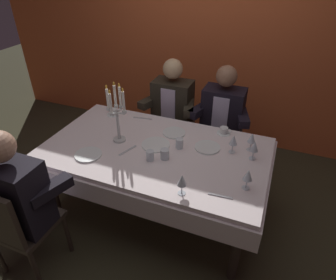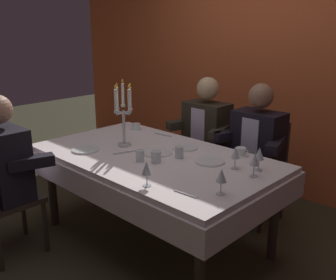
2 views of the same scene
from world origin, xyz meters
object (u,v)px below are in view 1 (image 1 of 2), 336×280
water_tumbler_1 (150,155)px  seated_diner_2 (223,112)px  coffee_cup_0 (113,112)px  seated_diner_0 (15,195)px  wine_glass_3 (248,175)px  coffee_cup_1 (224,131)px  dinner_plate_1 (88,155)px  wine_glass_1 (233,141)px  seated_diner_1 (173,104)px  dinner_plate_2 (156,145)px  candelabra (117,115)px  dinner_plate_0 (174,133)px  wine_glass_2 (254,147)px  dining_table (155,159)px  dinner_plate_3 (207,147)px  water_tumbler_2 (165,154)px  wine_glass_0 (182,181)px  water_tumbler_0 (179,143)px  wine_glass_4 (252,138)px

water_tumbler_1 → seated_diner_2: (0.35, 1.05, -0.05)m
coffee_cup_0 → seated_diner_0: (-0.02, -1.29, -0.03)m
wine_glass_3 → coffee_cup_1: (-0.32, 0.68, -0.09)m
dinner_plate_1 → wine_glass_1: 1.20m
seated_diner_0 → water_tumbler_1: bearing=45.7°
seated_diner_1 → dinner_plate_2: bearing=-78.8°
candelabra → coffee_cup_0: (-0.31, 0.41, -0.23)m
wine_glass_3 → seated_diner_0: seated_diner_0 is taller
wine_glass_3 → seated_diner_2: (-0.42, 1.11, -0.12)m
dinner_plate_1 → seated_diner_1: (0.29, 1.19, -0.01)m
dinner_plate_0 → seated_diner_1: 0.64m
candelabra → dinner_plate_1: candelabra is taller
dinner_plate_1 → wine_glass_2: wine_glass_2 is taller
wine_glass_1 → dining_table: bearing=-163.3°
dinner_plate_1 → wine_glass_2: (1.27, 0.46, 0.11)m
dinner_plate_2 → dinner_plate_3: (0.43, 0.13, 0.00)m
coffee_cup_0 → water_tumbler_2: bearing=-32.8°
dinner_plate_0 → wine_glass_0: size_ratio=1.28×
dinner_plate_2 → coffee_cup_0: coffee_cup_0 is taller
coffee_cup_1 → dinner_plate_1: bearing=-141.5°
wine_glass_2 → seated_diner_0: size_ratio=0.13×
water_tumbler_1 → coffee_cup_0: size_ratio=0.66×
coffee_cup_0 → dinner_plate_3: bearing=-12.2°
dinner_plate_3 → water_tumbler_2: 0.40m
dinner_plate_2 → coffee_cup_1: bearing=39.8°
wine_glass_1 → wine_glass_2: (0.17, -0.03, 0.00)m
coffee_cup_1 → seated_diner_2: seated_diner_2 is taller
dining_table → wine_glass_1: bearing=16.7°
water_tumbler_1 → water_tumbler_2: bearing=31.4°
dinner_plate_1 → water_tumbler_0: bearing=30.3°
seated_diner_1 → coffee_cup_1: bearing=-32.4°
wine_glass_2 → water_tumbler_0: 0.61m
water_tumbler_1 → water_tumbler_0: bearing=57.6°
wine_glass_3 → wine_glass_0: bearing=-151.3°
dinner_plate_0 → wine_glass_4: 0.70m
wine_glass_3 → water_tumbler_0: bearing=153.5°
coffee_cup_0 → wine_glass_3: bearing=-23.2°
wine_glass_1 → dinner_plate_1: bearing=-155.9°
dinner_plate_0 → seated_diner_1: (-0.24, 0.60, -0.01)m
dinner_plate_3 → wine_glass_3: size_ratio=1.34×
water_tumbler_2 → coffee_cup_1: (0.36, 0.57, -0.02)m
seated_diner_2 → water_tumbler_2: bearing=-104.2°
dinner_plate_2 → wine_glass_2: (0.81, 0.11, 0.11)m
dinner_plate_1 → wine_glass_0: (0.87, -0.14, 0.11)m
wine_glass_0 → water_tumbler_1: wine_glass_0 is taller
candelabra → dinner_plate_2: bearing=8.2°
wine_glass_1 → seated_diner_0: 1.68m
candelabra → dinner_plate_3: bearing=13.0°
dinner_plate_3 → dinner_plate_1: bearing=-151.9°
wine_glass_2 → seated_diner_2: 0.85m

